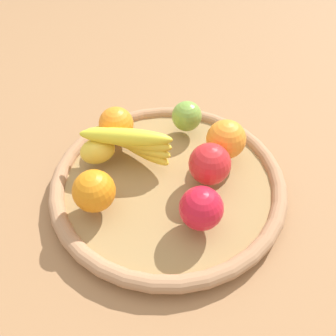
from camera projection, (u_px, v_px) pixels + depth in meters
The scene contains 10 objects.
ground_plane at pixel (168, 188), 0.70m from camera, with size 2.40×2.40×0.00m, color #9B6E47.
basket at pixel (168, 182), 0.68m from camera, with size 0.47×0.47×0.04m.
lemon_0 at pixel (98, 151), 0.68m from camera, with size 0.07×0.05×0.05m, color yellow.
apple_0 at pixel (210, 164), 0.63m from camera, with size 0.08×0.08×0.08m, color red.
apple_1 at pixel (201, 208), 0.57m from camera, with size 0.08×0.08×0.08m, color red.
orange_0 at pixel (94, 191), 0.59m from camera, with size 0.08×0.08×0.08m, color orange.
banana_bunch at pixel (130, 141), 0.68m from camera, with size 0.18×0.17×0.08m.
orange_1 at pixel (226, 139), 0.68m from camera, with size 0.08×0.08×0.08m, color orange.
apple_2 at pixel (187, 116), 0.74m from camera, with size 0.07×0.07×0.07m, color #77A13E.
orange_2 at pixel (116, 124), 0.72m from camera, with size 0.07×0.07×0.07m, color orange.
Camera 1 is at (0.12, 0.43, 0.53)m, focal length 36.46 mm.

